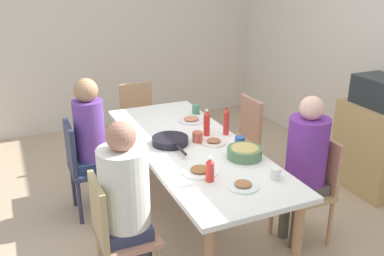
% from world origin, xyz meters
% --- Properties ---
extents(ground_plane, '(6.72, 6.72, 0.00)m').
position_xyz_m(ground_plane, '(0.00, 0.00, 0.00)').
color(ground_plane, tan).
extents(wall_left, '(0.12, 4.58, 2.60)m').
position_xyz_m(wall_left, '(-2.86, 0.00, 1.30)').
color(wall_left, beige).
rests_on(wall_left, ground_plane).
extents(dining_table, '(2.28, 0.87, 0.77)m').
position_xyz_m(dining_table, '(0.00, 0.00, 0.69)').
color(dining_table, white).
rests_on(dining_table, ground_plane).
extents(chair_0, '(0.40, 0.40, 0.90)m').
position_xyz_m(chair_0, '(-0.57, -0.82, 0.51)').
color(chair_0, '#2B3753').
rests_on(chair_0, ground_plane).
extents(person_0, '(0.30, 0.30, 1.28)m').
position_xyz_m(person_0, '(-0.57, -0.73, 0.76)').
color(person_0, navy).
rests_on(person_0, ground_plane).
extents(chair_1, '(0.40, 0.40, 0.90)m').
position_xyz_m(chair_1, '(-0.57, 0.82, 0.51)').
color(chair_1, tan).
rests_on(chair_1, ground_plane).
extents(chair_2, '(0.40, 0.40, 0.90)m').
position_xyz_m(chair_2, '(0.57, -0.82, 0.51)').
color(chair_2, tan).
rests_on(chair_2, ground_plane).
extents(person_2, '(0.33, 0.33, 1.28)m').
position_xyz_m(person_2, '(0.57, -0.73, 0.77)').
color(person_2, '#32384C').
rests_on(person_2, ground_plane).
extents(chair_3, '(0.40, 0.40, 0.90)m').
position_xyz_m(chair_3, '(0.57, 0.82, 0.51)').
color(chair_3, tan).
rests_on(chair_3, ground_plane).
extents(person_3, '(0.32, 0.32, 1.27)m').
position_xyz_m(person_3, '(0.57, 0.73, 0.76)').
color(person_3, brown).
rests_on(person_3, ground_plane).
extents(chair_4, '(0.40, 0.40, 0.90)m').
position_xyz_m(chair_4, '(-1.52, 0.00, 0.51)').
color(chair_4, tan).
rests_on(chair_4, ground_plane).
extents(plate_0, '(0.22, 0.22, 0.04)m').
position_xyz_m(plate_0, '(0.80, 0.02, 0.79)').
color(plate_0, white).
rests_on(plate_0, dining_table).
extents(plate_1, '(0.26, 0.26, 0.04)m').
position_xyz_m(plate_1, '(-0.52, 0.22, 0.79)').
color(plate_1, white).
rests_on(plate_1, dining_table).
extents(plate_2, '(0.26, 0.26, 0.04)m').
position_xyz_m(plate_2, '(0.49, -0.15, 0.79)').
color(plate_2, white).
rests_on(plate_2, dining_table).
extents(plate_3, '(0.21, 0.21, 0.04)m').
position_xyz_m(plate_3, '(0.05, 0.18, 0.79)').
color(plate_3, white).
rests_on(plate_3, dining_table).
extents(bowl_0, '(0.27, 0.27, 0.10)m').
position_xyz_m(bowl_0, '(0.40, 0.27, 0.82)').
color(bowl_0, '#527A50').
rests_on(bowl_0, dining_table).
extents(serving_pan, '(0.49, 0.31, 0.06)m').
position_xyz_m(serving_pan, '(-0.09, -0.16, 0.80)').
color(serving_pan, black).
rests_on(serving_pan, dining_table).
extents(cup_0, '(0.11, 0.08, 0.08)m').
position_xyz_m(cup_0, '(0.79, 0.30, 0.81)').
color(cup_0, white).
rests_on(cup_0, dining_table).
extents(cup_1, '(0.12, 0.09, 0.09)m').
position_xyz_m(cup_1, '(-0.04, 0.07, 0.82)').
color(cup_1, '#C55644').
rests_on(cup_1, dining_table).
extents(cup_2, '(0.12, 0.08, 0.08)m').
position_xyz_m(cup_2, '(0.17, 0.36, 0.81)').
color(cup_2, '#2C5BA5').
rests_on(cup_2, dining_table).
extents(cup_3, '(0.11, 0.08, 0.09)m').
position_xyz_m(cup_3, '(-0.70, 0.35, 0.82)').
color(cup_3, '#4F8467').
rests_on(cup_3, dining_table).
extents(bottle_0, '(0.06, 0.06, 0.24)m').
position_xyz_m(bottle_0, '(-0.14, 0.20, 0.89)').
color(bottle_0, red).
rests_on(bottle_0, dining_table).
extents(bottle_1, '(0.05, 0.05, 0.25)m').
position_xyz_m(bottle_1, '(-0.09, 0.37, 0.89)').
color(bottle_1, red).
rests_on(bottle_1, dining_table).
extents(bottle_2, '(0.06, 0.06, 0.18)m').
position_xyz_m(bottle_2, '(0.63, -0.14, 0.86)').
color(bottle_2, red).
rests_on(bottle_2, dining_table).
extents(side_cabinet, '(0.70, 0.44, 0.90)m').
position_xyz_m(side_cabinet, '(0.12, 1.93, 0.45)').
color(side_cabinet, tan).
rests_on(side_cabinet, ground_plane).
extents(microwave, '(0.48, 0.36, 0.28)m').
position_xyz_m(microwave, '(0.12, 1.93, 1.04)').
color(microwave, '#252C2F').
rests_on(microwave, side_cabinet).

